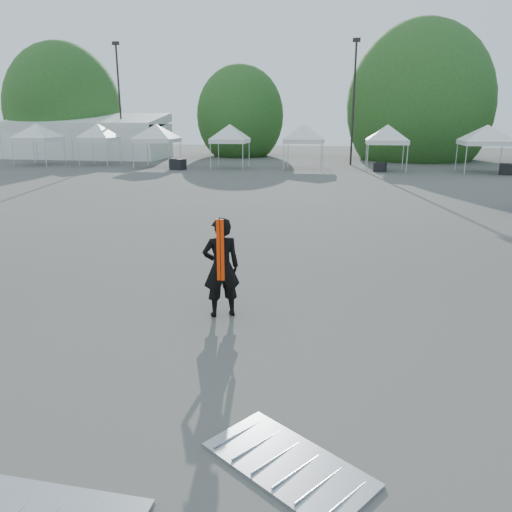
# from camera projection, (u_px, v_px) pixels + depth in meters

# --- Properties ---
(ground) EXTENTS (120.00, 120.00, 0.00)m
(ground) POSITION_uv_depth(u_px,v_px,m) (227.00, 288.00, 11.65)
(ground) COLOR #474442
(ground) RESTS_ON ground
(marquee) EXTENTS (15.00, 6.25, 4.23)m
(marquee) POSITION_uv_depth(u_px,v_px,m) (88.00, 137.00, 48.01)
(marquee) COLOR white
(marquee) RESTS_ON ground
(light_pole_west) EXTENTS (0.60, 0.25, 10.30)m
(light_pole_west) POSITION_uv_depth(u_px,v_px,m) (119.00, 95.00, 45.37)
(light_pole_west) COLOR black
(light_pole_west) RESTS_ON ground
(light_pole_east) EXTENTS (0.60, 0.25, 9.80)m
(light_pole_east) POSITION_uv_depth(u_px,v_px,m) (354.00, 95.00, 40.01)
(light_pole_east) COLOR black
(light_pole_east) RESTS_ON ground
(tree_far_w) EXTENTS (4.80, 4.80, 7.30)m
(tree_far_w) POSITION_uv_depth(u_px,v_px,m) (64.00, 110.00, 50.84)
(tree_far_w) COLOR #382314
(tree_far_w) RESTS_ON ground
(tree_mid_w) EXTENTS (4.16, 4.16, 6.33)m
(tree_mid_w) POSITION_uv_depth(u_px,v_px,m) (240.00, 116.00, 49.87)
(tree_mid_w) COLOR #382314
(tree_mid_w) RESTS_ON ground
(tree_mid_e) EXTENTS (5.12, 5.12, 7.79)m
(tree_mid_e) POSITION_uv_depth(u_px,v_px,m) (419.00, 106.00, 45.82)
(tree_mid_e) COLOR #382314
(tree_mid_e) RESTS_ON ground
(tent_a) EXTENTS (4.32, 4.32, 3.88)m
(tent_a) POSITION_uv_depth(u_px,v_px,m) (37.00, 127.00, 40.74)
(tent_a) COLOR silver
(tent_a) RESTS_ON ground
(tent_b) EXTENTS (3.77, 3.77, 3.88)m
(tent_b) POSITION_uv_depth(u_px,v_px,m) (98.00, 127.00, 40.84)
(tent_b) COLOR silver
(tent_b) RESTS_ON ground
(tent_c) EXTENTS (4.32, 4.32, 3.88)m
(tent_c) POSITION_uv_depth(u_px,v_px,m) (156.00, 127.00, 38.74)
(tent_c) COLOR silver
(tent_c) RESTS_ON ground
(tent_d) EXTENTS (3.79, 3.79, 3.88)m
(tent_d) POSITION_uv_depth(u_px,v_px,m) (230.00, 128.00, 37.78)
(tent_d) COLOR silver
(tent_d) RESTS_ON ground
(tent_e) EXTENTS (4.17, 4.17, 3.88)m
(tent_e) POSITION_uv_depth(u_px,v_px,m) (304.00, 128.00, 37.69)
(tent_e) COLOR silver
(tent_e) RESTS_ON ground
(tent_f) EXTENTS (4.15, 4.15, 3.88)m
(tent_f) POSITION_uv_depth(u_px,v_px,m) (388.00, 128.00, 36.16)
(tent_f) COLOR silver
(tent_f) RESTS_ON ground
(tent_g) EXTENTS (4.69, 4.69, 3.88)m
(tent_g) POSITION_uv_depth(u_px,v_px,m) (487.00, 129.00, 34.98)
(tent_g) COLOR silver
(tent_g) RESTS_ON ground
(man) EXTENTS (0.87, 0.74, 2.01)m
(man) POSITION_uv_depth(u_px,v_px,m) (221.00, 267.00, 9.77)
(man) COLOR black
(man) RESTS_ON ground
(barrier_mid) EXTENTS (2.14, 1.91, 0.06)m
(barrier_mid) POSITION_uv_depth(u_px,v_px,m) (288.00, 464.00, 5.69)
(barrier_mid) COLOR #AAADB3
(barrier_mid) RESTS_ON ground
(crate_west) EXTENTS (1.21, 1.05, 0.80)m
(crate_west) POSITION_uv_depth(u_px,v_px,m) (178.00, 164.00, 37.64)
(crate_west) COLOR black
(crate_west) RESTS_ON ground
(crate_mid) EXTENTS (0.98, 0.85, 0.65)m
(crate_mid) POSITION_uv_depth(u_px,v_px,m) (380.00, 167.00, 36.27)
(crate_mid) COLOR black
(crate_mid) RESTS_ON ground
(crate_east) EXTENTS (1.18, 1.04, 0.76)m
(crate_east) POSITION_uv_depth(u_px,v_px,m) (507.00, 169.00, 34.28)
(crate_east) COLOR black
(crate_east) RESTS_ON ground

